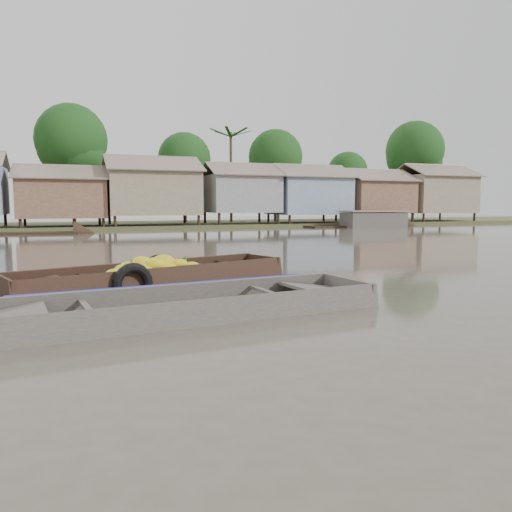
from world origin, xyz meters
name	(u,v)px	position (x,y,z in m)	size (l,w,h in m)	color
ground	(276,303)	(0.00, 0.00, 0.00)	(120.00, 120.00, 0.00)	#4F493C
riverbank	(154,188)	(3.03, 31.86, 3.07)	(120.00, 12.47, 10.22)	#384723
banana_boat	(151,276)	(-1.83, 2.90, 0.20)	(6.58, 3.41, 0.92)	black
viewer_boat	(187,313)	(-1.76, -0.41, 0.04)	(6.79, 2.44, 0.54)	#3F3A36
distant_boats	(305,226)	(12.67, 24.27, 0.23)	(48.61, 15.70, 1.38)	black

